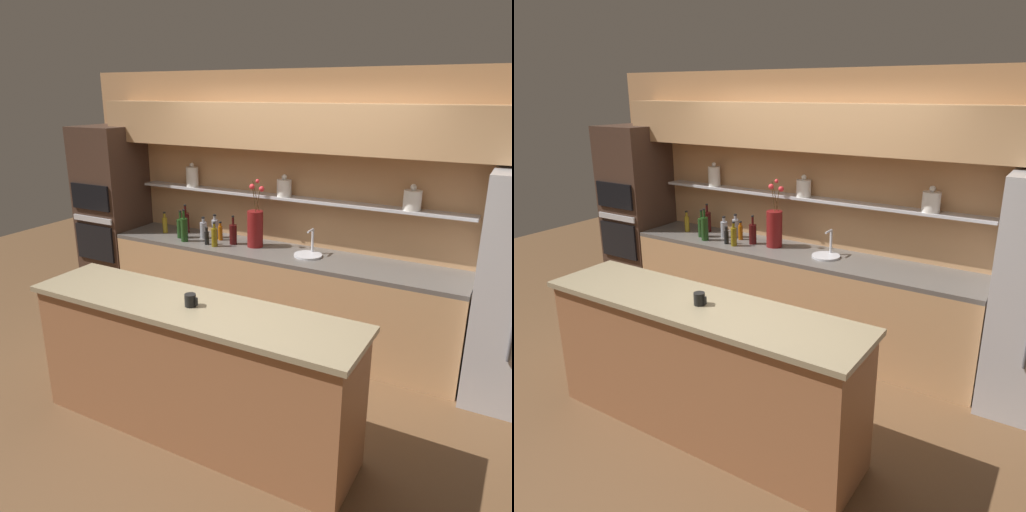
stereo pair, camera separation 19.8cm
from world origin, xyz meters
The scene contains 18 objects.
ground_plane centered at (0.00, 0.00, 0.00)m, with size 12.00×12.00×0.00m, color brown.
back_wall_unit centered at (0.00, 1.53, 1.55)m, with size 5.20×0.44×2.60m.
back_counter_unit centered at (-0.15, 1.24, 0.46)m, with size 3.58×0.62×0.92m.
island_counter centered at (0.00, -0.39, 0.51)m, with size 2.46×0.61×1.02m.
oven_tower centered at (-2.28, 1.24, 1.02)m, with size 0.64×0.64×2.04m.
flower_vase centered at (-0.41, 1.28, 1.12)m, with size 0.16×0.19×0.69m.
sink_fixture centered at (0.18, 1.25, 0.95)m, with size 0.27×0.27×0.25m.
bottle_wine_0 centered at (-1.26, 1.17, 1.03)m, with size 0.08×0.08×0.29m.
bottle_wine_1 centered at (-0.65, 1.24, 1.03)m, with size 0.08×0.08×0.30m.
bottle_wine_2 centered at (-1.33, 1.36, 1.03)m, with size 0.08×0.08×0.31m.
bottle_spirit_3 centered at (-0.94, 1.35, 1.02)m, with size 0.07×0.07×0.25m.
bottle_wine_4 centered at (-1.14, 1.08, 1.05)m, with size 0.07×0.07×0.34m.
bottle_sauce_5 centered at (-0.88, 1.10, 1.00)m, with size 0.05×0.05×0.18m.
bottle_spirit_6 centered at (-1.03, 1.27, 1.01)m, with size 0.07×0.07×0.23m.
bottle_sauce_7 centered at (-0.84, 1.30, 1.01)m, with size 0.05×0.05×0.20m.
bottle_oil_8 centered at (-1.53, 1.25, 1.01)m, with size 0.05×0.05×0.23m.
bottle_oil_9 centered at (-0.77, 1.08, 1.02)m, with size 0.06×0.06×0.25m.
coffee_mug centered at (0.03, -0.41, 1.06)m, with size 0.10×0.08×0.09m.
Camera 1 is at (1.91, -2.89, 2.40)m, focal length 35.00 mm.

